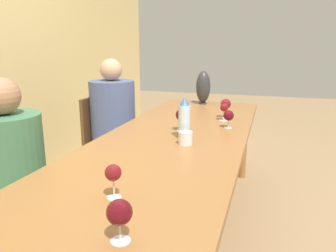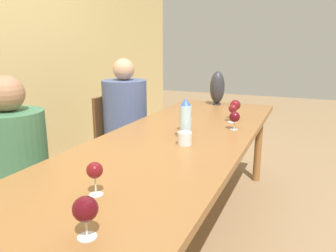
{
  "view_description": "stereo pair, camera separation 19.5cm",
  "coord_description": "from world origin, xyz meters",
  "px_view_note": "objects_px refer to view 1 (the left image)",
  "views": [
    {
      "loc": [
        -1.96,
        -0.57,
        1.32
      ],
      "look_at": [
        -0.15,
        0.0,
        0.85
      ],
      "focal_mm": 35.0,
      "sensor_mm": 36.0,
      "label": 1
    },
    {
      "loc": [
        -1.89,
        -0.75,
        1.32
      ],
      "look_at": [
        -0.15,
        0.0,
        0.85
      ],
      "focal_mm": 35.0,
      "sensor_mm": 36.0,
      "label": 2
    }
  ],
  "objects_px": {
    "vase": "(203,87)",
    "wine_glass_2": "(119,213)",
    "person_far": "(115,123)",
    "wine_glass_3": "(224,108)",
    "wine_glass_1": "(113,174)",
    "wine_glass_4": "(229,116)",
    "person_near": "(13,177)",
    "wine_glass_0": "(226,104)",
    "water_bottle": "(184,119)",
    "water_tumbler": "(185,138)",
    "chair_near": "(4,198)",
    "chair_far": "(107,139)",
    "wine_glass_5": "(182,115)"
  },
  "relations": [
    {
      "from": "vase",
      "to": "wine_glass_2",
      "type": "bearing_deg",
      "value": -174.39
    },
    {
      "from": "person_far",
      "to": "wine_glass_3",
      "type": "bearing_deg",
      "value": -96.46
    },
    {
      "from": "vase",
      "to": "wine_glass_1",
      "type": "relative_size",
      "value": 2.4
    },
    {
      "from": "wine_glass_4",
      "to": "person_far",
      "type": "distance_m",
      "value": 1.12
    },
    {
      "from": "wine_glass_2",
      "to": "wine_glass_4",
      "type": "bearing_deg",
      "value": -5.05
    },
    {
      "from": "wine_glass_2",
      "to": "person_near",
      "type": "height_order",
      "value": "person_near"
    },
    {
      "from": "wine_glass_0",
      "to": "person_far",
      "type": "relative_size",
      "value": 0.13
    },
    {
      "from": "water_bottle",
      "to": "vase",
      "type": "xyz_separation_m",
      "value": [
        1.25,
        0.13,
        0.04
      ]
    },
    {
      "from": "wine_glass_4",
      "to": "person_near",
      "type": "distance_m",
      "value": 1.41
    },
    {
      "from": "wine_glass_3",
      "to": "wine_glass_4",
      "type": "relative_size",
      "value": 1.06
    },
    {
      "from": "vase",
      "to": "wine_glass_3",
      "type": "height_order",
      "value": "vase"
    },
    {
      "from": "water_tumbler",
      "to": "wine_glass_2",
      "type": "distance_m",
      "value": 1.01
    },
    {
      "from": "vase",
      "to": "wine_glass_4",
      "type": "distance_m",
      "value": 0.97
    },
    {
      "from": "person_far",
      "to": "wine_glass_1",
      "type": "bearing_deg",
      "value": -153.55
    },
    {
      "from": "wine_glass_0",
      "to": "person_far",
      "type": "distance_m",
      "value": 1.02
    },
    {
      "from": "wine_glass_1",
      "to": "vase",
      "type": "bearing_deg",
      "value": 2.32
    },
    {
      "from": "water_bottle",
      "to": "person_near",
      "type": "relative_size",
      "value": 0.22
    },
    {
      "from": "water_bottle",
      "to": "wine_glass_1",
      "type": "distance_m",
      "value": 0.87
    },
    {
      "from": "vase",
      "to": "wine_glass_2",
      "type": "xyz_separation_m",
      "value": [
        -2.37,
        -0.23,
        -0.07
      ]
    },
    {
      "from": "chair_near",
      "to": "water_tumbler",
      "type": "bearing_deg",
      "value": -64.69
    },
    {
      "from": "person_near",
      "to": "person_far",
      "type": "bearing_deg",
      "value": -0.0
    },
    {
      "from": "wine_glass_1",
      "to": "wine_glass_3",
      "type": "distance_m",
      "value": 1.46
    },
    {
      "from": "water_bottle",
      "to": "vase",
      "type": "height_order",
      "value": "vase"
    },
    {
      "from": "wine_glass_2",
      "to": "person_far",
      "type": "xyz_separation_m",
      "value": [
        1.81,
        0.92,
        -0.21
      ]
    },
    {
      "from": "vase",
      "to": "wine_glass_4",
      "type": "height_order",
      "value": "vase"
    },
    {
      "from": "water_bottle",
      "to": "wine_glass_1",
      "type": "relative_size",
      "value": 1.91
    },
    {
      "from": "water_bottle",
      "to": "wine_glass_3",
      "type": "height_order",
      "value": "water_bottle"
    },
    {
      "from": "chair_near",
      "to": "chair_far",
      "type": "distance_m",
      "value": 1.25
    },
    {
      "from": "person_near",
      "to": "water_bottle",
      "type": "bearing_deg",
      "value": -55.73
    },
    {
      "from": "wine_glass_2",
      "to": "person_far",
      "type": "bearing_deg",
      "value": 26.98
    },
    {
      "from": "water_tumbler",
      "to": "person_near",
      "type": "height_order",
      "value": "person_near"
    },
    {
      "from": "water_tumbler",
      "to": "wine_glass_2",
      "type": "height_order",
      "value": "wine_glass_2"
    },
    {
      "from": "water_tumbler",
      "to": "person_far",
      "type": "bearing_deg",
      "value": 47.13
    },
    {
      "from": "water_bottle",
      "to": "wine_glass_4",
      "type": "relative_size",
      "value": 2.03
    },
    {
      "from": "water_bottle",
      "to": "person_far",
      "type": "xyz_separation_m",
      "value": [
        0.69,
        0.82,
        -0.24
      ]
    },
    {
      "from": "wine_glass_0",
      "to": "wine_glass_2",
      "type": "height_order",
      "value": "wine_glass_0"
    },
    {
      "from": "wine_glass_2",
      "to": "wine_glass_5",
      "type": "relative_size",
      "value": 0.88
    },
    {
      "from": "person_near",
      "to": "person_far",
      "type": "xyz_separation_m",
      "value": [
        1.25,
        -0.0,
        0.02
      ]
    },
    {
      "from": "wine_glass_1",
      "to": "person_near",
      "type": "relative_size",
      "value": 0.12
    },
    {
      "from": "wine_glass_3",
      "to": "wine_glass_4",
      "type": "distance_m",
      "value": 0.23
    },
    {
      "from": "wine_glass_5",
      "to": "chair_far",
      "type": "relative_size",
      "value": 0.18
    },
    {
      "from": "vase",
      "to": "wine_glass_0",
      "type": "bearing_deg",
      "value": -152.54
    },
    {
      "from": "chair_near",
      "to": "chair_far",
      "type": "relative_size",
      "value": 1.0
    },
    {
      "from": "wine_glass_5",
      "to": "person_far",
      "type": "height_order",
      "value": "person_far"
    },
    {
      "from": "person_far",
      "to": "wine_glass_2",
      "type": "bearing_deg",
      "value": -153.02
    },
    {
      "from": "wine_glass_1",
      "to": "wine_glass_5",
      "type": "height_order",
      "value": "wine_glass_5"
    },
    {
      "from": "wine_glass_3",
      "to": "wine_glass_5",
      "type": "distance_m",
      "value": 0.46
    },
    {
      "from": "water_tumbler",
      "to": "chair_near",
      "type": "xyz_separation_m",
      "value": [
        -0.45,
        0.95,
        -0.32
      ]
    },
    {
      "from": "water_bottle",
      "to": "person_far",
      "type": "height_order",
      "value": "person_far"
    },
    {
      "from": "person_near",
      "to": "vase",
      "type": "bearing_deg",
      "value": -20.89
    }
  ]
}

